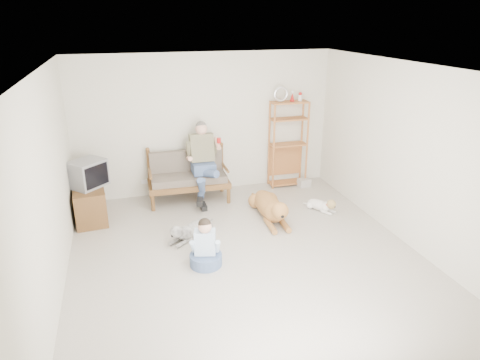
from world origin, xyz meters
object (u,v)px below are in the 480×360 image
object	(u,v)px
tv_stand	(90,204)
golden_retriever	(271,207)
etagere	(288,143)
loveseat	(188,175)

from	to	relation	value
tv_stand	golden_retriever	world-z (taller)	tv_stand
etagere	tv_stand	size ratio (longest dim) A/B	2.18
loveseat	golden_retriever	bearing A→B (deg)	-42.72
etagere	golden_retriever	bearing A→B (deg)	-121.54
loveseat	tv_stand	distance (m)	1.83
etagere	golden_retriever	size ratio (longest dim) A/B	1.23
loveseat	etagere	world-z (taller)	etagere
tv_stand	golden_retriever	distance (m)	3.11
loveseat	golden_retriever	distance (m)	1.75
loveseat	tv_stand	bearing A→B (deg)	-165.15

